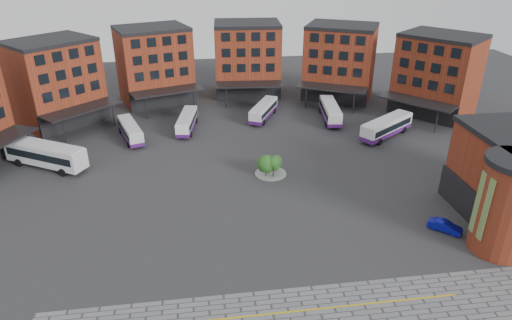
{
  "coord_description": "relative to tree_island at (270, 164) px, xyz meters",
  "views": [
    {
      "loc": [
        -7.82,
        -43.55,
        29.96
      ],
      "look_at": [
        -0.54,
        8.59,
        4.0
      ],
      "focal_mm": 32.0,
      "sensor_mm": 36.0,
      "label": 1
    }
  ],
  "objects": [
    {
      "name": "tree_island",
      "position": [
        0.0,
        0.0,
        0.0
      ],
      "size": [
        4.4,
        4.4,
        3.19
      ],
      "color": "gray",
      "rests_on": "ground"
    },
    {
      "name": "bus_a",
      "position": [
        -31.21,
        7.0,
        0.39
      ],
      "size": [
        12.34,
        8.78,
        3.56
      ],
      "rotation": [
        0.0,
        0.0,
        1.05
      ],
      "color": "silver",
      "rests_on": "ground"
    },
    {
      "name": "bus_f",
      "position": [
        21.3,
        10.87,
        0.01
      ],
      "size": [
        10.83,
        8.66,
        3.21
      ],
      "rotation": [
        0.0,
        0.0,
        -0.96
      ],
      "color": "silver",
      "rests_on": "ground"
    },
    {
      "name": "bus_c",
      "position": [
        -11.26,
        18.44,
        -0.23
      ],
      "size": [
        3.81,
        9.99,
        2.75
      ],
      "rotation": [
        0.0,
        0.0,
        -0.16
      ],
      "color": "white",
      "rests_on": "ground"
    },
    {
      "name": "bus_b",
      "position": [
        -20.42,
        15.68,
        -0.24
      ],
      "size": [
        5.21,
        9.95,
        2.74
      ],
      "rotation": [
        0.0,
        0.0,
        0.32
      ],
      "color": "silver",
      "rests_on": "ground"
    },
    {
      "name": "yellow_line",
      "position": [
        0.2,
        -25.55,
        -1.69
      ],
      "size": [
        26.0,
        0.15,
        0.02
      ],
      "primitive_type": "cube",
      "color": "gold",
      "rests_on": "paving_zone"
    },
    {
      "name": "bus_d",
      "position": [
        2.54,
        22.08,
        -0.21
      ],
      "size": [
        6.56,
        9.89,
        2.8
      ],
      "rotation": [
        0.0,
        0.0,
        -0.47
      ],
      "color": "white",
      "rests_on": "ground"
    },
    {
      "name": "ground",
      "position": [
        -1.8,
        -11.55,
        -1.72
      ],
      "size": [
        160.0,
        160.0,
        0.0
      ],
      "primitive_type": "plane",
      "color": "#28282B",
      "rests_on": "ground"
    },
    {
      "name": "blue_car",
      "position": [
        17.36,
        -15.79,
        -1.11
      ],
      "size": [
        3.59,
        3.44,
        1.22
      ],
      "primitive_type": "imported",
      "rotation": [
        0.0,
        0.0,
        0.83
      ],
      "color": "#0B0F94",
      "rests_on": "ground"
    },
    {
      "name": "main_building",
      "position": [
        -6.57,
        26.69,
        5.5
      ],
      "size": [
        94.14,
        42.48,
        14.6
      ],
      "color": "maroon",
      "rests_on": "ground"
    },
    {
      "name": "bus_e",
      "position": [
        14.29,
        19.66,
        -0.09
      ],
      "size": [
        3.74,
        10.95,
        3.02
      ],
      "rotation": [
        0.0,
        0.0,
        -0.12
      ],
      "color": "silver",
      "rests_on": "ground"
    }
  ]
}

